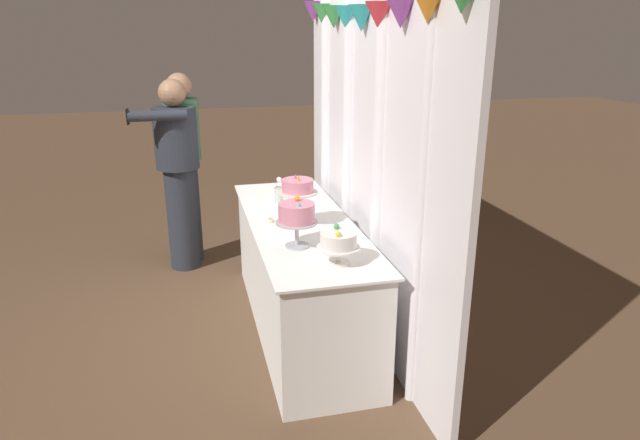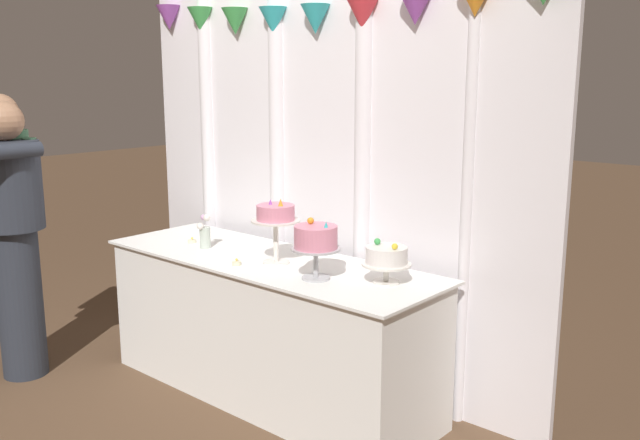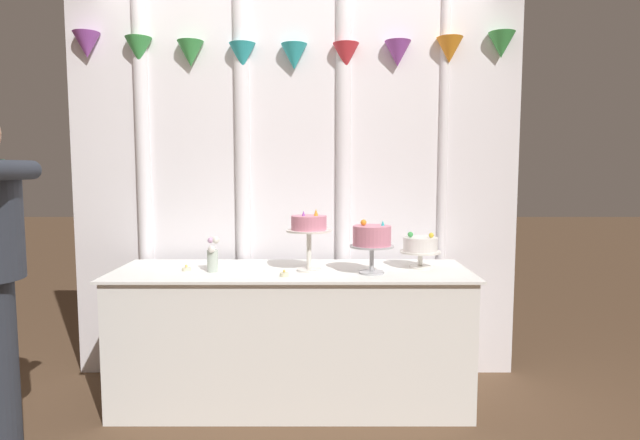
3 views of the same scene
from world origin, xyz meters
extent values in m
plane|color=brown|center=(0.00, 0.00, 0.00)|extent=(24.00, 24.00, 0.00)
cube|color=white|center=(0.00, 0.56, 1.27)|extent=(2.93, 0.04, 2.53)
cylinder|color=white|center=(-0.99, 0.54, 1.27)|extent=(0.09, 0.09, 2.53)
cylinder|color=white|center=(-0.34, 0.54, 1.27)|extent=(0.10, 0.10, 2.53)
cylinder|color=white|center=(0.32, 0.54, 1.27)|extent=(0.10, 0.10, 2.53)
cylinder|color=white|center=(0.97, 0.54, 1.27)|extent=(0.06, 0.06, 2.53)
cone|color=purple|center=(-1.31, 0.50, 2.16)|extent=(0.17, 0.17, 0.16)
cone|color=green|center=(-0.99, 0.50, 2.13)|extent=(0.17, 0.17, 0.16)
cone|color=green|center=(-0.66, 0.50, 2.11)|extent=(0.17, 0.17, 0.16)
cone|color=#2DB2B7|center=(-0.33, 0.50, 2.09)|extent=(0.17, 0.17, 0.16)
cone|color=#2DB2B7|center=(0.00, 0.50, 2.09)|extent=(0.17, 0.17, 0.16)
cone|color=#DB333D|center=(0.33, 0.50, 2.09)|extent=(0.17, 0.17, 0.16)
cone|color=purple|center=(0.66, 0.50, 2.11)|extent=(0.17, 0.17, 0.16)
cube|color=white|center=(0.00, 0.10, 0.39)|extent=(2.01, 0.63, 0.78)
cube|color=white|center=(0.00, 0.10, 0.79)|extent=(2.06, 0.68, 0.01)
cylinder|color=silver|center=(0.10, 0.07, 0.80)|extent=(0.14, 0.14, 0.01)
cylinder|color=silver|center=(0.10, 0.07, 0.92)|extent=(0.03, 0.03, 0.22)
cylinder|color=silver|center=(0.10, 0.07, 1.03)|extent=(0.26, 0.26, 0.01)
cylinder|color=pink|center=(0.10, 0.07, 1.08)|extent=(0.20, 0.20, 0.08)
cone|color=orange|center=(0.14, 0.06, 1.13)|extent=(0.03, 0.03, 0.04)
cone|color=purple|center=(0.07, 0.06, 1.13)|extent=(0.02, 0.02, 0.03)
cylinder|color=#B2B2B7|center=(0.45, -0.01, 0.80)|extent=(0.14, 0.14, 0.01)
cylinder|color=#B2B2B7|center=(0.45, -0.01, 0.88)|extent=(0.02, 0.02, 0.14)
cylinder|color=#B2B2B7|center=(0.45, -0.01, 0.95)|extent=(0.25, 0.25, 0.01)
cylinder|color=pink|center=(0.45, -0.01, 1.01)|extent=(0.21, 0.21, 0.11)
cone|color=#2DB2B7|center=(0.51, -0.01, 1.08)|extent=(0.02, 0.02, 0.03)
sphere|color=orange|center=(0.41, 0.00, 1.08)|extent=(0.03, 0.03, 0.03)
cylinder|color=silver|center=(0.76, 0.16, 0.80)|extent=(0.13, 0.13, 0.01)
cylinder|color=silver|center=(0.76, 0.16, 0.85)|extent=(0.03, 0.03, 0.08)
cylinder|color=silver|center=(0.76, 0.16, 0.89)|extent=(0.24, 0.24, 0.01)
cylinder|color=white|center=(0.76, 0.16, 0.94)|extent=(0.20, 0.20, 0.08)
sphere|color=yellow|center=(0.82, 0.14, 0.99)|extent=(0.03, 0.03, 0.03)
sphere|color=green|center=(0.70, 0.16, 1.00)|extent=(0.03, 0.03, 0.03)
cylinder|color=#B2C1B2|center=(-0.45, 0.03, 0.86)|extent=(0.06, 0.06, 0.13)
sphere|color=white|center=(-0.43, 0.04, 0.98)|extent=(0.04, 0.04, 0.04)
sphere|color=#CC9EC6|center=(-0.46, 0.04, 0.98)|extent=(0.03, 0.03, 0.03)
sphere|color=white|center=(-0.45, 0.00, 0.93)|extent=(0.04, 0.04, 0.04)
cylinder|color=beige|center=(-0.61, 0.06, 0.81)|extent=(0.05, 0.05, 0.02)
sphere|color=#F9CC4C|center=(-0.61, 0.06, 0.82)|extent=(0.01, 0.01, 0.01)
cylinder|color=beige|center=(-0.03, -0.10, 0.81)|extent=(0.05, 0.05, 0.02)
sphere|color=#F9CC4C|center=(-0.03, -0.10, 0.83)|extent=(0.01, 0.01, 0.01)
cylinder|color=#282D38|center=(-1.47, -0.63, 0.47)|extent=(0.28, 0.28, 0.94)
cylinder|color=#3D6B4C|center=(-1.47, -0.63, 1.20)|extent=(0.39, 0.39, 0.53)
sphere|color=#A37556|center=(-1.47, -0.63, 1.57)|extent=(0.21, 0.21, 0.21)
cylinder|color=#3D6B4C|center=(-1.30, -0.55, 1.20)|extent=(0.08, 0.08, 0.46)
cylinder|color=#282D38|center=(-1.31, -0.68, 0.45)|extent=(0.35, 0.35, 0.91)
cylinder|color=#282D38|center=(-1.31, -0.68, 1.16)|extent=(0.49, 0.49, 0.51)
sphere|color=#A37556|center=(-1.31, -0.68, 1.53)|extent=(0.23, 0.23, 0.23)
cylinder|color=#282D38|center=(-1.12, -0.81, 1.38)|extent=(0.08, 0.45, 0.08)
camera|label=1|loc=(3.52, -0.62, 2.03)|focal=31.68mm
camera|label=2|loc=(2.65, -2.51, 1.80)|focal=39.19mm
camera|label=3|loc=(0.16, -2.94, 1.39)|focal=29.75mm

